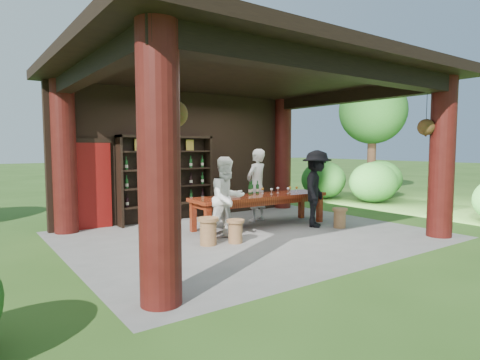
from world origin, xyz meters
TOP-DOWN VIEW (x-y plane):
  - ground at (0.00, 0.00)m, footprint 90.00×90.00m
  - pavilion at (-0.01, 0.43)m, footprint 7.50×6.00m
  - wine_shelf at (-0.79, 2.45)m, footprint 2.45×0.37m
  - tasting_table at (0.73, 0.60)m, footprint 3.44×1.02m
  - stool_near_left at (-0.68, -0.40)m, footprint 0.35×0.35m
  - stool_near_right at (2.14, -0.59)m, footprint 0.35×0.35m
  - stool_far_left at (-1.20, -0.23)m, footprint 0.40×0.40m
  - host at (1.08, 1.21)m, footprint 0.76×0.61m
  - guest_woman at (-0.64, -0.05)m, footprint 0.83×0.65m
  - guest_man at (1.79, -0.18)m, footprint 1.33×1.24m
  - table_bottles at (0.74, 0.90)m, footprint 0.33×0.18m
  - table_glasses at (1.38, 0.60)m, footprint 0.95×0.38m
  - napkin_basket at (-0.08, 0.55)m, footprint 0.27×0.19m
  - shrubs at (4.30, 0.90)m, footprint 19.34×7.39m
  - trees at (3.04, 1.54)m, footprint 21.57×9.67m

SIDE VIEW (x-z plane):
  - ground at x=0.00m, z-range 0.00..0.00m
  - stool_near_right at x=2.14m, z-range 0.01..0.47m
  - stool_near_left at x=-0.68m, z-range 0.01..0.47m
  - stool_far_left at x=-1.20m, z-range 0.02..0.54m
  - shrubs at x=4.30m, z-range -0.14..1.22m
  - tasting_table at x=0.73m, z-range 0.26..1.01m
  - napkin_basket at x=-0.08m, z-range 0.75..0.89m
  - table_glasses at x=1.38m, z-range 0.75..0.90m
  - guest_woman at x=-0.64m, z-range 0.00..1.68m
  - guest_man at x=1.79m, z-range 0.00..1.80m
  - table_bottles at x=0.74m, z-range 0.75..1.06m
  - host at x=1.08m, z-range 0.00..1.83m
  - wine_shelf at x=-0.79m, z-range 0.00..2.16m
  - pavilion at x=-0.01m, z-range 0.33..3.93m
  - trees at x=3.04m, z-range 0.97..5.77m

